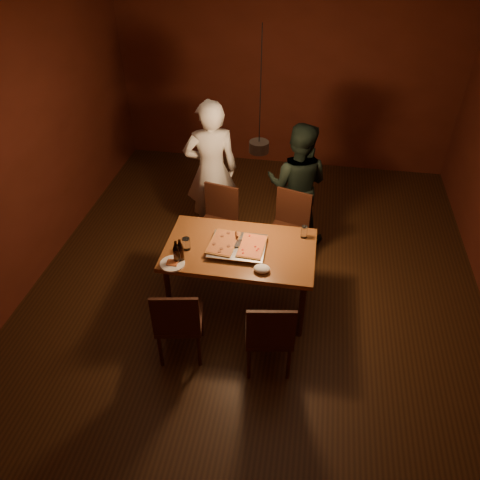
% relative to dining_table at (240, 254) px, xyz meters
% --- Properties ---
extents(room_shell, '(6.00, 6.00, 6.00)m').
position_rel_dining_table_xyz_m(room_shell, '(0.13, 0.25, 0.72)').
color(room_shell, '#37200F').
rests_on(room_shell, ground).
extents(dining_table, '(1.50, 0.90, 0.75)m').
position_rel_dining_table_xyz_m(dining_table, '(0.00, 0.00, 0.00)').
color(dining_table, brown).
rests_on(dining_table, floor).
extents(chair_far_left, '(0.50, 0.50, 0.49)m').
position_rel_dining_table_xyz_m(chair_far_left, '(-0.39, 0.81, -0.14)').
color(chair_far_left, '#38190F').
rests_on(chair_far_left, floor).
extents(chair_far_right, '(0.52, 0.52, 0.49)m').
position_rel_dining_table_xyz_m(chair_far_right, '(0.44, 0.83, -0.14)').
color(chair_far_right, '#38190F').
rests_on(chair_far_right, floor).
extents(chair_near_left, '(0.49, 0.49, 0.49)m').
position_rel_dining_table_xyz_m(chair_near_left, '(-0.43, -0.84, -0.14)').
color(chair_near_left, '#38190F').
rests_on(chair_near_left, floor).
extents(chair_near_right, '(0.48, 0.48, 0.49)m').
position_rel_dining_table_xyz_m(chair_near_right, '(0.41, -0.84, -0.14)').
color(chair_near_right, '#38190F').
rests_on(chair_near_right, floor).
extents(pizza_tray, '(0.55, 0.45, 0.05)m').
position_rel_dining_table_xyz_m(pizza_tray, '(-0.02, -0.02, 0.10)').
color(pizza_tray, silver).
rests_on(pizza_tray, dining_table).
extents(pizza_meat, '(0.30, 0.43, 0.02)m').
position_rel_dining_table_xyz_m(pizza_meat, '(-0.17, -0.01, 0.13)').
color(pizza_meat, maroon).
rests_on(pizza_meat, pizza_tray).
extents(pizza_cheese, '(0.27, 0.40, 0.02)m').
position_rel_dining_table_xyz_m(pizza_cheese, '(0.12, -0.02, 0.13)').
color(pizza_cheese, gold).
rests_on(pizza_cheese, pizza_tray).
extents(spatula, '(0.16, 0.26, 0.04)m').
position_rel_dining_table_xyz_m(spatula, '(-0.02, -0.00, 0.14)').
color(spatula, silver).
rests_on(spatula, pizza_tray).
extents(beer_bottle_a, '(0.07, 0.07, 0.25)m').
position_rel_dining_table_xyz_m(beer_bottle_a, '(-0.56, -0.31, 0.20)').
color(beer_bottle_a, black).
rests_on(beer_bottle_a, dining_table).
extents(beer_bottle_b, '(0.07, 0.07, 0.25)m').
position_rel_dining_table_xyz_m(beer_bottle_b, '(-0.53, -0.29, 0.20)').
color(beer_bottle_b, black).
rests_on(beer_bottle_b, dining_table).
extents(water_glass_left, '(0.08, 0.08, 0.13)m').
position_rel_dining_table_xyz_m(water_glass_left, '(-0.52, -0.11, 0.14)').
color(water_glass_left, silver).
rests_on(water_glass_left, dining_table).
extents(water_glass_right, '(0.07, 0.07, 0.14)m').
position_rel_dining_table_xyz_m(water_glass_right, '(0.62, 0.28, 0.14)').
color(water_glass_right, silver).
rests_on(water_glass_right, dining_table).
extents(plate_slice, '(0.24, 0.24, 0.03)m').
position_rel_dining_table_xyz_m(plate_slice, '(-0.60, -0.36, 0.08)').
color(plate_slice, white).
rests_on(plate_slice, dining_table).
extents(napkin, '(0.16, 0.12, 0.07)m').
position_rel_dining_table_xyz_m(napkin, '(0.26, -0.31, 0.11)').
color(napkin, white).
rests_on(napkin, dining_table).
extents(diner_white, '(0.75, 0.61, 1.77)m').
position_rel_dining_table_xyz_m(diner_white, '(-0.56, 1.23, 0.21)').
color(diner_white, silver).
rests_on(diner_white, floor).
extents(diner_dark, '(0.84, 0.70, 1.56)m').
position_rel_dining_table_xyz_m(diner_dark, '(0.48, 1.26, 0.10)').
color(diner_dark, black).
rests_on(diner_dark, floor).
extents(pendant_lamp, '(0.18, 0.18, 1.10)m').
position_rel_dining_table_xyz_m(pendant_lamp, '(0.13, 0.25, 1.08)').
color(pendant_lamp, black).
rests_on(pendant_lamp, ceiling).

